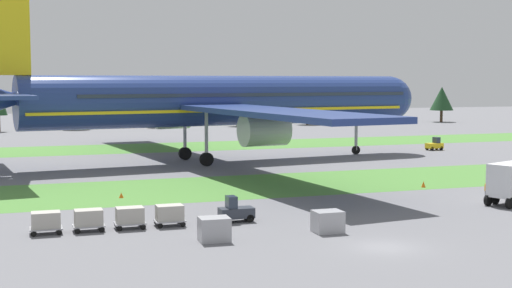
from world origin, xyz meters
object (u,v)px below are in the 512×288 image
object	(u,v)px
cargo_dolly_lead	(170,214)
airliner	(212,101)
cargo_dolly_fourth	(46,221)
taxiway_marker_1	(423,184)
cargo_dolly_third	(89,218)
baggage_tug	(235,211)
cargo_dolly_second	(130,216)
uld_container_0	(214,229)
taxiway_marker_2	(121,195)
pushback_tractor	(435,145)
uld_container_1	(328,221)
ground_crew_marshaller	(487,190)

from	to	relation	value
cargo_dolly_lead	airliner	bearing A→B (deg)	160.99
cargo_dolly_fourth	taxiway_marker_1	world-z (taller)	cargo_dolly_fourth
cargo_dolly_third	baggage_tug	bearing A→B (deg)	90.00
cargo_dolly_lead	cargo_dolly_fourth	size ratio (longest dim) A/B	1.00
baggage_tug	cargo_dolly_second	xyz separation A→B (m)	(-7.92, 0.07, 0.10)
airliner	cargo_dolly_second	bearing A→B (deg)	-30.14
baggage_tug	cargo_dolly_third	distance (m)	10.83
uld_container_0	taxiway_marker_2	size ratio (longest dim) A/B	4.05
cargo_dolly_lead	pushback_tractor	world-z (taller)	pushback_tractor
uld_container_1	cargo_dolly_third	bearing A→B (deg)	160.29
cargo_dolly_lead	taxiway_marker_1	xyz separation A→B (m)	(27.87, 10.53, -0.62)
ground_crew_marshaller	uld_container_1	size ratio (longest dim) A/B	0.87
cargo_dolly_second	taxiway_marker_2	world-z (taller)	cargo_dolly_second
cargo_dolly_third	cargo_dolly_second	bearing A→B (deg)	90.00
taxiway_marker_2	taxiway_marker_1	bearing A→B (deg)	-6.15
cargo_dolly_third	taxiway_marker_1	size ratio (longest dim) A/B	3.65
uld_container_1	taxiway_marker_1	xyz separation A→B (m)	(17.78, 16.17, -0.46)
cargo_dolly_lead	cargo_dolly_second	xyz separation A→B (m)	(-2.90, 0.02, 0.00)
pushback_tractor	ground_crew_marshaller	xyz separation A→B (m)	(-20.99, -41.01, 0.13)
cargo_dolly_second	taxiway_marker_1	size ratio (longest dim) A/B	3.65
cargo_dolly_lead	cargo_dolly_second	world-z (taller)	same
cargo_dolly_fourth	ground_crew_marshaller	world-z (taller)	ground_crew_marshaller
baggage_tug	cargo_dolly_third	world-z (taller)	baggage_tug
cargo_dolly_fourth	taxiway_marker_2	size ratio (longest dim) A/B	4.48
cargo_dolly_fourth	ground_crew_marshaller	size ratio (longest dim) A/B	1.27
pushback_tractor	uld_container_1	xyz separation A→B (m)	(-39.97, -48.72, -0.06)
baggage_tug	taxiway_marker_1	distance (m)	25.18
cargo_dolly_third	ground_crew_marshaller	xyz separation A→B (m)	(34.87, 2.02, 0.03)
cargo_dolly_second	uld_container_0	size ratio (longest dim) A/B	1.11
taxiway_marker_2	baggage_tug	bearing A→B (deg)	-64.28
pushback_tractor	taxiway_marker_2	xyz separation A→B (m)	(-51.66, -29.37, -0.57)
cargo_dolly_fourth	uld_container_1	distance (m)	19.64
cargo_dolly_third	taxiway_marker_2	distance (m)	14.31
cargo_dolly_lead	pushback_tractor	size ratio (longest dim) A/B	0.81
pushback_tractor	ground_crew_marshaller	distance (m)	46.07
airliner	cargo_dolly_lead	xyz separation A→B (m)	(-13.67, -38.65, -7.06)
cargo_dolly_lead	taxiway_marker_1	world-z (taller)	cargo_dolly_lead
pushback_tractor	taxiway_marker_1	world-z (taller)	pushback_tractor
ground_crew_marshaller	uld_container_0	size ratio (longest dim) A/B	0.87
cargo_dolly_lead	ground_crew_marshaller	world-z (taller)	ground_crew_marshaller
cargo_dolly_second	pushback_tractor	xyz separation A→B (m)	(52.96, 43.05, -0.10)
baggage_tug	pushback_tractor	distance (m)	62.35
taxiway_marker_2	cargo_dolly_third	bearing A→B (deg)	-107.11
cargo_dolly_lead	taxiway_marker_1	distance (m)	29.80
airliner	taxiway_marker_1	xyz separation A→B (m)	(14.20, -28.13, -7.68)
airliner	taxiway_marker_1	distance (m)	32.43
cargo_dolly_fourth	taxiway_marker_1	xyz separation A→B (m)	(36.57, 10.46, -0.62)
cargo_dolly_third	taxiway_marker_1	xyz separation A→B (m)	(33.67, 10.48, -0.62)
uld_container_0	uld_container_1	world-z (taller)	uld_container_0
uld_container_1	taxiway_marker_2	world-z (taller)	uld_container_1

